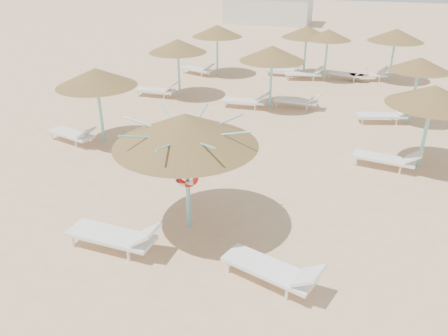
% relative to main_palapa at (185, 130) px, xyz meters
% --- Properties ---
extents(ground, '(120.00, 120.00, 0.00)m').
position_rel_main_palapa_xyz_m(ground, '(0.29, -0.05, -2.62)').
color(ground, '#DEB487').
rests_on(ground, ground).
extents(main_palapa, '(3.36, 3.36, 3.01)m').
position_rel_main_palapa_xyz_m(main_palapa, '(0.00, 0.00, 0.00)').
color(main_palapa, '#7ED7DC').
rests_on(main_palapa, ground).
extents(lounger_main_a, '(2.28, 0.78, 0.82)m').
position_rel_main_palapa_xyz_m(lounger_main_a, '(-1.24, -1.38, -2.23)').
color(lounger_main_a, white).
rests_on(lounger_main_a, ground).
extents(lounger_main_b, '(2.23, 1.26, 0.78)m').
position_rel_main_palapa_xyz_m(lounger_main_b, '(2.47, -1.44, -2.25)').
color(lounger_main_b, white).
rests_on(lounger_main_b, ground).
extents(palapa_field, '(18.80, 14.82, 2.71)m').
position_rel_main_palapa_xyz_m(palapa_field, '(1.87, 10.57, -0.31)').
color(palapa_field, '#7ED7DC').
rests_on(palapa_field, ground).
extents(service_hut, '(8.40, 4.40, 3.25)m').
position_rel_main_palapa_xyz_m(service_hut, '(-5.71, 34.95, -0.98)').
color(service_hut, silver).
rests_on(service_hut, ground).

